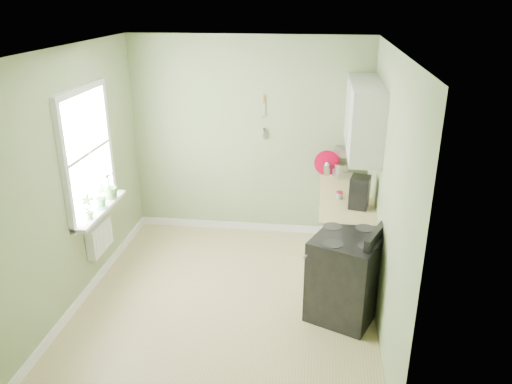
# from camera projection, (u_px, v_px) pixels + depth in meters

# --- Properties ---
(floor) EXTENTS (3.20, 3.60, 0.02)m
(floor) POSITION_uv_depth(u_px,v_px,m) (228.00, 300.00, 5.56)
(floor) COLOR tan
(floor) RESTS_ON ground
(ceiling) EXTENTS (3.20, 3.60, 0.02)m
(ceiling) POSITION_uv_depth(u_px,v_px,m) (221.00, 48.00, 4.55)
(ceiling) COLOR white
(ceiling) RESTS_ON wall_back
(wall_back) EXTENTS (3.20, 0.02, 2.70)m
(wall_back) POSITION_uv_depth(u_px,v_px,m) (249.00, 138.00, 6.72)
(wall_back) COLOR gray
(wall_back) RESTS_ON floor
(wall_left) EXTENTS (0.02, 3.60, 2.70)m
(wall_left) POSITION_uv_depth(u_px,v_px,m) (74.00, 180.00, 5.24)
(wall_left) COLOR gray
(wall_left) RESTS_ON floor
(wall_right) EXTENTS (0.02, 3.60, 2.70)m
(wall_right) POSITION_uv_depth(u_px,v_px,m) (387.00, 194.00, 4.86)
(wall_right) COLOR gray
(wall_right) RESTS_ON floor
(base_cabinets) EXTENTS (0.60, 1.60, 0.87)m
(base_cabinets) POSITION_uv_depth(u_px,v_px,m) (345.00, 231.00, 6.16)
(base_cabinets) COLOR silver
(base_cabinets) RESTS_ON floor
(countertop) EXTENTS (0.64, 1.60, 0.04)m
(countertop) POSITION_uv_depth(u_px,v_px,m) (346.00, 197.00, 5.99)
(countertop) COLOR tan
(countertop) RESTS_ON base_cabinets
(upper_cabinets) EXTENTS (0.35, 1.40, 0.80)m
(upper_cabinets) POSITION_uv_depth(u_px,v_px,m) (364.00, 117.00, 5.71)
(upper_cabinets) COLOR silver
(upper_cabinets) RESTS_ON wall_right
(window) EXTENTS (0.06, 1.14, 1.44)m
(window) POSITION_uv_depth(u_px,v_px,m) (87.00, 153.00, 5.44)
(window) COLOR white
(window) RESTS_ON wall_left
(window_sill) EXTENTS (0.18, 1.14, 0.04)m
(window_sill) POSITION_uv_depth(u_px,v_px,m) (100.00, 209.00, 5.68)
(window_sill) COLOR white
(window_sill) RESTS_ON wall_left
(radiator) EXTENTS (0.12, 0.50, 0.35)m
(radiator) POSITION_uv_depth(u_px,v_px,m) (99.00, 237.00, 5.76)
(radiator) COLOR white
(radiator) RESTS_ON wall_left
(wall_utensils) EXTENTS (0.02, 0.14, 0.58)m
(wall_utensils) POSITION_uv_depth(u_px,v_px,m) (264.00, 124.00, 6.59)
(wall_utensils) COLOR tan
(wall_utensils) RESTS_ON wall_back
(stove) EXTENTS (0.91, 0.93, 1.03)m
(stove) POSITION_uv_depth(u_px,v_px,m) (347.00, 275.00, 5.16)
(stove) COLOR black
(stove) RESTS_ON floor
(stand_mixer) EXTENTS (0.33, 0.40, 0.44)m
(stand_mixer) POSITION_uv_depth(u_px,v_px,m) (341.00, 161.00, 6.61)
(stand_mixer) COLOR #B2B2B7
(stand_mixer) RESTS_ON countertop
(kettle) EXTENTS (0.18, 0.10, 0.18)m
(kettle) POSITION_uv_depth(u_px,v_px,m) (326.00, 168.00, 6.64)
(kettle) COLOR silver
(kettle) RESTS_ON countertop
(coffee_maker) EXTENTS (0.25, 0.27, 0.36)m
(coffee_maker) POSITION_uv_depth(u_px,v_px,m) (359.00, 193.00, 5.60)
(coffee_maker) COLOR black
(coffee_maker) RESTS_ON countertop
(red_tray) EXTENTS (0.34, 0.09, 0.33)m
(red_tray) POSITION_uv_depth(u_px,v_px,m) (327.00, 163.00, 6.62)
(red_tray) COLOR #A60323
(red_tray) RESTS_ON countertop
(jar) EXTENTS (0.08, 0.08, 0.09)m
(jar) POSITION_uv_depth(u_px,v_px,m) (340.00, 195.00, 5.88)
(jar) COLOR #B3A48B
(jar) RESTS_ON countertop
(plant_a) EXTENTS (0.17, 0.14, 0.28)m
(plant_a) POSITION_uv_depth(u_px,v_px,m) (88.00, 207.00, 5.34)
(plant_a) COLOR #58813F
(plant_a) RESTS_ON window_sill
(plant_b) EXTENTS (0.18, 0.19, 0.27)m
(plant_b) POSITION_uv_depth(u_px,v_px,m) (100.00, 196.00, 5.64)
(plant_b) COLOR #58813F
(plant_b) RESTS_ON window_sill
(plant_c) EXTENTS (0.24, 0.24, 0.33)m
(plant_c) POSITION_uv_depth(u_px,v_px,m) (109.00, 185.00, 5.88)
(plant_c) COLOR #58813F
(plant_c) RESTS_ON window_sill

